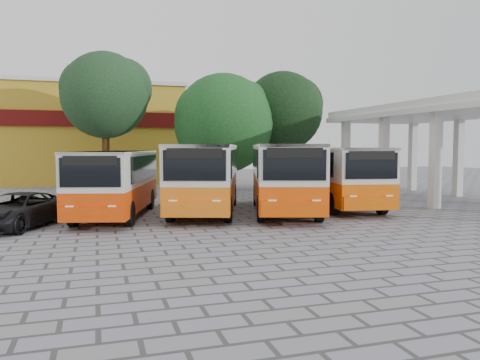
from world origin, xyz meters
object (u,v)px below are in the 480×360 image
object	(u,v)px
bus_far_right	(338,173)
bus_centre_right	(284,173)
bus_far_left	(116,179)
parked_car	(17,210)
bus_centre_left	(206,174)

from	to	relation	value
bus_far_right	bus_centre_right	bearing A→B (deg)	-154.70
bus_far_left	bus_far_right	distance (m)	10.78
bus_far_left	parked_car	size ratio (longest dim) A/B	1.78
bus_centre_right	bus_far_left	bearing A→B (deg)	-169.47
bus_centre_right	bus_far_right	world-z (taller)	bus_centre_right
bus_centre_right	bus_far_right	xyz separation A→B (m)	(3.31, 0.89, -0.08)
bus_far_left	bus_centre_right	bearing A→B (deg)	8.13
bus_centre_right	parked_car	bearing A→B (deg)	-158.19
bus_centre_right	bus_centre_left	bearing A→B (deg)	-178.83
bus_far_left	bus_centre_right	xyz separation A→B (m)	(7.47, -0.89, 0.17)
bus_far_right	parked_car	bearing A→B (deg)	-162.85
bus_far_left	bus_far_right	xyz separation A→B (m)	(10.78, 0.00, 0.09)
parked_car	bus_far_left	bearing A→B (deg)	51.30
bus_centre_left	bus_centre_right	size ratio (longest dim) A/B	1.00
bus_far_left	bus_centre_left	world-z (taller)	bus_centre_left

